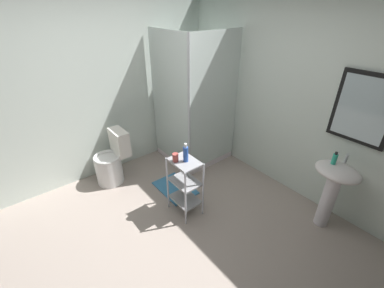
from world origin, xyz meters
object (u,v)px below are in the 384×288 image
object	(u,v)px
pedestal_sink	(333,184)
hand_soap_bottle	(335,159)
rinse_cup	(175,157)
shampoo_bottle_blue	(186,154)
bath_mat	(175,188)
shower_stall	(193,133)
storage_cart	(185,182)
toilet	(112,162)

from	to	relation	value
pedestal_sink	hand_soap_bottle	world-z (taller)	hand_soap_bottle
rinse_cup	shampoo_bottle_blue	bearing A→B (deg)	51.39
pedestal_sink	bath_mat	size ratio (longest dim) A/B	1.35
hand_soap_bottle	bath_mat	size ratio (longest dim) A/B	0.24
shower_stall	storage_cart	distance (m)	1.22
storage_cart	hand_soap_bottle	distance (m)	1.64
toilet	shampoo_bottle_blue	world-z (taller)	shampoo_bottle_blue
bath_mat	pedestal_sink	bearing A→B (deg)	31.75
shower_stall	bath_mat	distance (m)	0.95
pedestal_sink	hand_soap_bottle	bearing A→B (deg)	-179.46
storage_cart	hand_soap_bottle	size ratio (longest dim) A/B	5.21
hand_soap_bottle	bath_mat	bearing A→B (deg)	-147.14
bath_mat	rinse_cup	bearing A→B (deg)	-31.19
shampoo_bottle_blue	bath_mat	size ratio (longest dim) A/B	0.37
pedestal_sink	storage_cart	size ratio (longest dim) A/B	1.09
shower_stall	hand_soap_bottle	size ratio (longest dim) A/B	14.08
hand_soap_bottle	rinse_cup	size ratio (longest dim) A/B	1.48
shower_stall	rinse_cup	world-z (taller)	shower_stall
shampoo_bottle_blue	shower_stall	bearing A→B (deg)	137.26
pedestal_sink	storage_cart	world-z (taller)	pedestal_sink
pedestal_sink	toilet	world-z (taller)	pedestal_sink
toilet	hand_soap_bottle	size ratio (longest dim) A/B	5.35
toilet	shower_stall	bearing A→B (deg)	78.33
shower_stall	rinse_cup	xyz separation A→B (m)	(0.82, -0.92, 0.32)
toilet	bath_mat	xyz separation A→B (m)	(0.72, 0.58, -0.31)
storage_cart	hand_soap_bottle	xyz separation A→B (m)	(1.10, 1.13, 0.44)
rinse_cup	bath_mat	bearing A→B (deg)	148.81
pedestal_sink	rinse_cup	distance (m)	1.74
pedestal_sink	toilet	size ratio (longest dim) A/B	1.07
pedestal_sink	shampoo_bottle_blue	size ratio (longest dim) A/B	3.62
shower_stall	bath_mat	bearing A→B (deg)	-56.59
hand_soap_bottle	storage_cart	bearing A→B (deg)	-134.40
pedestal_sink	bath_mat	world-z (taller)	pedestal_sink
toilet	storage_cart	xyz separation A→B (m)	(1.15, 0.44, 0.12)
shampoo_bottle_blue	pedestal_sink	bearing A→B (deg)	43.92
hand_soap_bottle	rinse_cup	distance (m)	1.68
toilet	rinse_cup	distance (m)	1.24
pedestal_sink	bath_mat	bearing A→B (deg)	-148.25
rinse_cup	shower_stall	bearing A→B (deg)	131.93
storage_cart	rinse_cup	xyz separation A→B (m)	(-0.06, -0.08, 0.35)
pedestal_sink	bath_mat	distance (m)	1.96
shower_stall	rinse_cup	distance (m)	1.27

